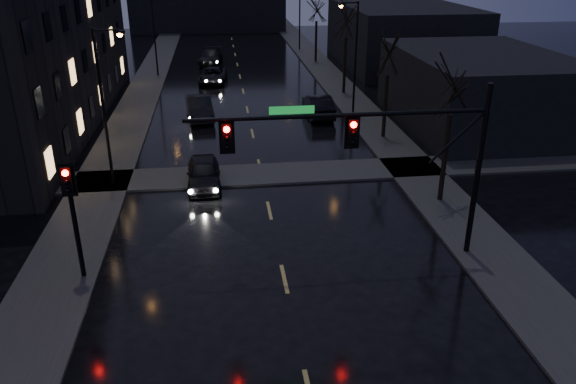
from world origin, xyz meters
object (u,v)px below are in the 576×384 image
object	(u,v)px
oncoming_car_d	(211,57)
lead_car	(318,106)
oncoming_car_b	(200,108)
oncoming_car_c	(213,75)
oncoming_car_a	(204,173)

from	to	relation	value
oncoming_car_d	lead_car	xyz separation A→B (m)	(7.82, -20.79, 0.03)
lead_car	oncoming_car_b	bearing A→B (deg)	-4.36
oncoming_car_d	lead_car	size ratio (longest dim) A/B	1.10
oncoming_car_b	oncoming_car_c	size ratio (longest dim) A/B	0.99
oncoming_car_c	oncoming_car_d	world-z (taller)	oncoming_car_d
oncoming_car_a	oncoming_car_d	bearing A→B (deg)	87.91
oncoming_car_a	oncoming_car_b	world-z (taller)	oncoming_car_b
oncoming_car_a	oncoming_car_c	bearing A→B (deg)	87.23
oncoming_car_a	lead_car	distance (m)	14.62
oncoming_car_d	oncoming_car_b	bearing A→B (deg)	-85.39
oncoming_car_a	oncoming_car_b	xyz separation A→B (m)	(-0.45, 12.65, 0.08)
oncoming_car_a	oncoming_car_b	bearing A→B (deg)	90.52
oncoming_car_c	lead_car	size ratio (longest dim) A/B	1.01
oncoming_car_a	oncoming_car_b	distance (m)	12.66
oncoming_car_c	oncoming_car_a	bearing A→B (deg)	-84.39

